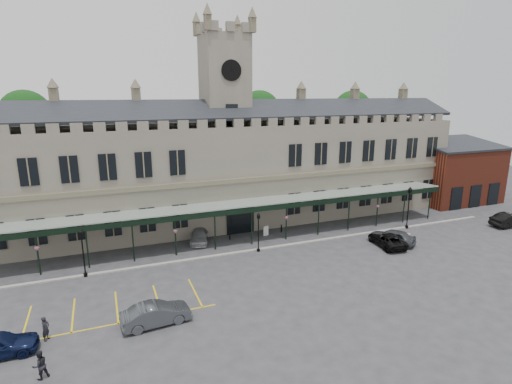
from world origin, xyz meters
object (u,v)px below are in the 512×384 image
object	(u,v)px
sign_board	(266,231)
car_left_b	(156,314)
traffic_cone	(408,235)
car_right_b	(511,220)
car_taxi	(199,236)
lamp_post_left	(83,248)
station_building	(226,170)
person_b	(40,365)
car_right_a	(392,237)
lamp_post_mid	(258,229)
lamp_post_right	(409,204)
person_a	(46,329)
car_van	(387,240)
clock_tower	(225,115)

from	to	relation	value
sign_board	car_left_b	size ratio (longest dim) A/B	0.24
traffic_cone	car_right_b	size ratio (longest dim) A/B	0.15
car_taxi	lamp_post_left	bearing A→B (deg)	-141.17
station_building	person_b	distance (m)	30.32
station_building	lamp_post_left	world-z (taller)	station_building
station_building	car_right_a	distance (m)	20.55
car_taxi	car_right_b	xyz separation A→B (m)	(36.00, -8.68, 0.18)
person_b	lamp_post_mid	bearing A→B (deg)	-171.27
lamp_post_right	car_right_b	distance (m)	12.88
car_right_b	car_taxi	bearing A→B (deg)	80.14
station_building	car_right_a	bearing A→B (deg)	-45.09
lamp_post_left	lamp_post_right	distance (m)	35.24
person_a	car_van	bearing A→B (deg)	-51.83
car_right_a	person_a	bearing A→B (deg)	-23.40
lamp_post_left	car_left_b	world-z (taller)	lamp_post_left
car_left_b	car_van	world-z (taller)	car_left_b
lamp_post_right	person_b	world-z (taller)	lamp_post_right
clock_tower	lamp_post_mid	distance (m)	15.21
station_building	car_right_b	xyz separation A→B (m)	(31.00, -14.59, -5.64)
traffic_cone	car_taxi	xyz separation A→B (m)	(-21.74, 7.43, 0.27)
station_building	car_left_b	bearing A→B (deg)	-119.45
lamp_post_mid	person_a	world-z (taller)	lamp_post_mid
clock_tower	car_van	size ratio (longest dim) A/B	5.09
car_taxi	car_right_b	bearing A→B (deg)	2.98
lamp_post_right	traffic_cone	bearing A→B (deg)	-128.62
lamp_post_left	person_a	bearing A→B (deg)	-103.29
car_taxi	sign_board	bearing A→B (deg)	9.60
lamp_post_left	lamp_post_mid	xyz separation A→B (m)	(16.21, -0.22, -0.20)
station_building	car_left_b	size ratio (longest dim) A/B	12.67
clock_tower	car_left_b	bearing A→B (deg)	-119.35
person_a	person_b	size ratio (longest dim) A/B	0.97
sign_board	car_right_b	size ratio (longest dim) A/B	0.22
car_left_b	car_taxi	distance (m)	15.85
lamp_post_mid	car_right_b	xyz separation A→B (m)	(31.07, -3.83, -1.61)
car_right_a	person_b	size ratio (longest dim) A/B	2.74
lamp_post_right	car_van	size ratio (longest dim) A/B	1.04
car_right_b	person_a	bearing A→B (deg)	99.51
car_right_b	person_b	bearing A→B (deg)	103.96
station_building	traffic_cone	xyz separation A→B (m)	(16.74, -13.34, -6.10)
lamp_post_mid	lamp_post_right	distance (m)	19.04
traffic_cone	person_a	bearing A→B (deg)	-169.87
car_left_b	car_van	distance (m)	25.24
clock_tower	car_taxi	xyz separation A→B (m)	(-5.00, -6.00, -12.47)
car_taxi	car_van	bearing A→B (deg)	-8.42
lamp_post_mid	car_left_b	distance (m)	15.03
lamp_post_right	car_right_a	world-z (taller)	lamp_post_right
lamp_post_mid	traffic_cone	xyz separation A→B (m)	(16.81, -2.59, -2.06)
car_right_b	car_van	bearing A→B (deg)	92.73
lamp_post_mid	person_b	world-z (taller)	lamp_post_mid
clock_tower	car_left_b	distance (m)	26.51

